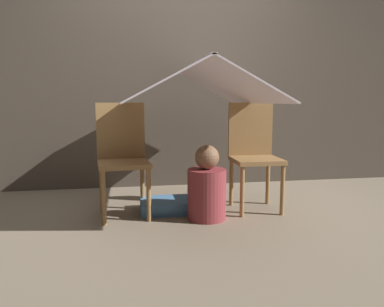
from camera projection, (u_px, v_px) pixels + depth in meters
name	position (u px, v px, depth m)	size (l,w,h in m)	color
ground_plane	(195.00, 218.00, 3.00)	(8.80, 8.80, 0.00)	gray
wall_back	(175.00, 71.00, 4.02)	(7.00, 0.05, 2.50)	#4C4238
chair_left	(123.00, 154.00, 3.05)	(0.44, 0.44, 0.92)	olive
chair_right	(254.00, 151.00, 3.23)	(0.40, 0.40, 0.92)	olive
sheet_canopy	(192.00, 84.00, 2.99)	(1.11, 1.58, 0.30)	silver
person_front	(207.00, 188.00, 2.95)	(0.31, 0.31, 0.59)	maroon
floor_cushion	(167.00, 206.00, 3.18)	(0.44, 0.35, 0.10)	#4C7FB2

